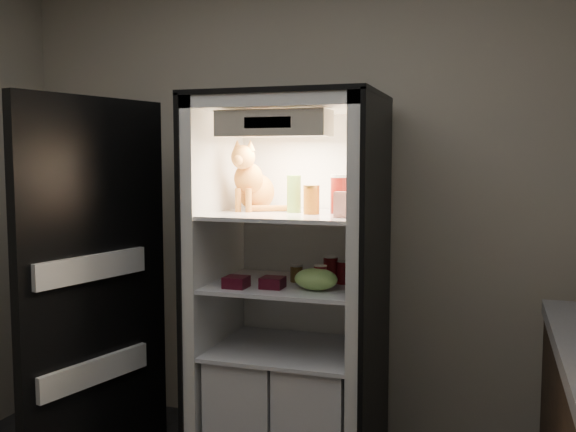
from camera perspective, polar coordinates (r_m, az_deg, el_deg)
name	(u,v)px	position (r m, az deg, el deg)	size (l,w,h in m)	color
room_shell	(150,139)	(1.94, -12.17, 6.70)	(3.60, 3.60, 3.60)	white
refrigerator	(292,309)	(3.31, 0.34, -8.28)	(0.90, 0.72, 1.88)	white
fridge_door	(95,293)	(3.24, -16.74, -6.60)	(0.28, 0.86, 1.85)	black
tabby_cat	(253,184)	(3.33, -3.17, 2.85)	(0.30, 0.35, 0.37)	#BA6117
parmesan_shaker	(294,194)	(3.20, 0.52, 1.98)	(0.07, 0.07, 0.19)	green
mayo_tub	(312,200)	(3.26, 2.12, 1.42)	(0.08, 0.08, 0.12)	white
salsa_jar	(311,200)	(3.11, 2.10, 1.46)	(0.08, 0.08, 0.14)	maroon
pepper_jar	(342,194)	(3.16, 4.81, 1.97)	(0.11, 0.11, 0.19)	maroon
cream_carton	(342,205)	(2.96, 4.85, 1.02)	(0.07, 0.07, 0.12)	silver
soda_can_a	(331,270)	(3.21, 3.80, -4.80)	(0.07, 0.07, 0.13)	black
soda_can_b	(343,272)	(3.20, 4.88, -5.01)	(0.06, 0.06, 0.11)	black
soda_can_c	(320,277)	(3.06, 2.89, -5.46)	(0.06, 0.06, 0.11)	black
condiment_jar	(296,273)	(3.24, 0.76, -5.09)	(0.06, 0.06, 0.09)	#563C18
grape_bag	(316,279)	(3.04, 2.50, -5.63)	(0.21, 0.15, 0.10)	#80B956
berry_box_left	(236,282)	(3.11, -4.63, -5.87)	(0.11, 0.11, 0.05)	#510D1E
berry_box_right	(273,283)	(3.09, -1.38, -5.94)	(0.11, 0.11, 0.05)	#510D1E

